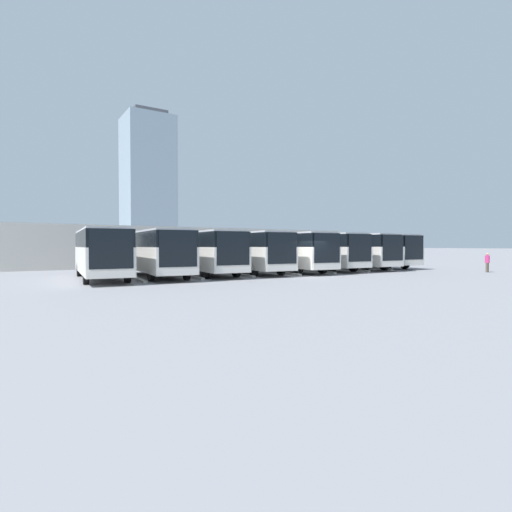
# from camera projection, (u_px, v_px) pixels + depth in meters

# --- Properties ---
(ground_plane) EXTENTS (600.00, 600.00, 0.00)m
(ground_plane) POSITION_uv_depth(u_px,v_px,m) (308.00, 277.00, 28.06)
(ground_plane) COLOR gray
(bus_0) EXTENTS (3.48, 11.05, 3.20)m
(bus_0) POSITION_uv_depth(u_px,v_px,m) (371.00, 249.00, 39.79)
(bus_0) COLOR silver
(bus_0) RESTS_ON ground_plane
(curb_divider_0) EXTENTS (0.73, 5.53, 0.15)m
(curb_divider_0) POSITION_uv_depth(u_px,v_px,m) (370.00, 268.00, 37.50)
(curb_divider_0) COLOR #9E9E99
(curb_divider_0) RESTS_ON ground_plane
(bus_1) EXTENTS (3.48, 11.05, 3.20)m
(bus_1) POSITION_uv_depth(u_px,v_px,m) (349.00, 250.00, 37.26)
(bus_1) COLOR silver
(bus_1) RESTS_ON ground_plane
(curb_divider_1) EXTENTS (0.73, 5.53, 0.15)m
(curb_divider_1) POSITION_uv_depth(u_px,v_px,m) (347.00, 270.00, 34.97)
(curb_divider_1) COLOR #9E9E99
(curb_divider_1) RESTS_ON ground_plane
(bus_2) EXTENTS (3.48, 11.05, 3.20)m
(bus_2) POSITION_uv_depth(u_px,v_px,m) (318.00, 250.00, 35.39)
(bus_2) COLOR silver
(bus_2) RESTS_ON ground_plane
(curb_divider_2) EXTENTS (0.73, 5.53, 0.15)m
(curb_divider_2) POSITION_uv_depth(u_px,v_px,m) (314.00, 271.00, 33.10)
(curb_divider_2) COLOR #9E9E99
(curb_divider_2) RESTS_ON ground_plane
(bus_3) EXTENTS (3.48, 11.05, 3.20)m
(bus_3) POSITION_uv_depth(u_px,v_px,m) (287.00, 250.00, 33.16)
(bus_3) COLOR silver
(bus_3) RESTS_ON ground_plane
(curb_divider_3) EXTENTS (0.73, 5.53, 0.15)m
(curb_divider_3) POSITION_uv_depth(u_px,v_px,m) (281.00, 273.00, 30.88)
(curb_divider_3) COLOR #9E9E99
(curb_divider_3) RESTS_ON ground_plane
(bus_4) EXTENTS (3.48, 11.05, 3.20)m
(bus_4) POSITION_uv_depth(u_px,v_px,m) (247.00, 250.00, 31.53)
(bus_4) COLOR silver
(bus_4) RESTS_ON ground_plane
(curb_divider_4) EXTENTS (0.73, 5.53, 0.15)m
(curb_divider_4) POSITION_uv_depth(u_px,v_px,m) (237.00, 274.00, 29.24)
(curb_divider_4) COLOR #9E9E99
(curb_divider_4) RESTS_ON ground_plane
(bus_5) EXTENTS (3.48, 11.05, 3.20)m
(bus_5) POSITION_uv_depth(u_px,v_px,m) (204.00, 251.00, 29.70)
(bus_5) COLOR silver
(bus_5) RESTS_ON ground_plane
(curb_divider_5) EXTENTS (0.73, 5.53, 0.15)m
(curb_divider_5) POSITION_uv_depth(u_px,v_px,m) (190.00, 276.00, 27.41)
(curb_divider_5) COLOR #9E9E99
(curb_divider_5) RESTS_ON ground_plane
(bus_6) EXTENTS (3.48, 11.05, 3.20)m
(bus_6) POSITION_uv_depth(u_px,v_px,m) (157.00, 251.00, 27.63)
(bus_6) COLOR silver
(bus_6) RESTS_ON ground_plane
(curb_divider_6) EXTENTS (0.73, 5.53, 0.15)m
(curb_divider_6) POSITION_uv_depth(u_px,v_px,m) (137.00, 279.00, 25.35)
(curb_divider_6) COLOR #9E9E99
(curb_divider_6) RESTS_ON ground_plane
(bus_7) EXTENTS (3.48, 11.05, 3.20)m
(bus_7) POSITION_uv_depth(u_px,v_px,m) (101.00, 252.00, 25.72)
(bus_7) COLOR silver
(bus_7) RESTS_ON ground_plane
(pedestrian) EXTENTS (0.41, 0.41, 1.58)m
(pedestrian) POSITION_uv_depth(u_px,v_px,m) (487.00, 262.00, 32.50)
(pedestrian) COLOR brown
(pedestrian) RESTS_ON ground_plane
(station_building) EXTENTS (39.35, 13.09, 4.12)m
(station_building) POSITION_uv_depth(u_px,v_px,m) (186.00, 246.00, 47.06)
(station_building) COLOR beige
(station_building) RESTS_ON ground_plane
(office_tower) EXTENTS (21.03, 21.03, 63.16)m
(office_tower) POSITION_uv_depth(u_px,v_px,m) (148.00, 183.00, 182.82)
(office_tower) COLOR #93A8B7
(office_tower) RESTS_ON ground_plane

